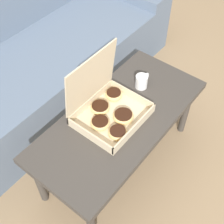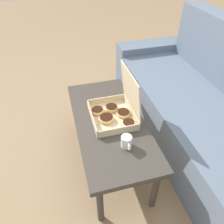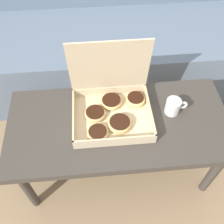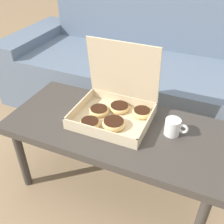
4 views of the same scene
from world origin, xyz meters
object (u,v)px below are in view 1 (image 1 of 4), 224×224
at_px(pastry_box, 108,108).
at_px(coffee_mug, 142,81).
at_px(couch, 18,68).
at_px(coffee_table, 120,123).

relative_size(pastry_box, coffee_mug, 3.42).
relative_size(couch, pastry_box, 6.59).
height_order(pastry_box, coffee_mug, pastry_box).
bearing_deg(coffee_table, couch, 90.00).
distance_m(couch, coffee_table, 0.89).
relative_size(coffee_table, pastry_box, 2.90).
bearing_deg(pastry_box, coffee_mug, -2.82).
relative_size(couch, coffee_table, 2.27).
xyz_separation_m(couch, coffee_table, (0.00, -0.88, 0.09)).
height_order(couch, coffee_mug, couch).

